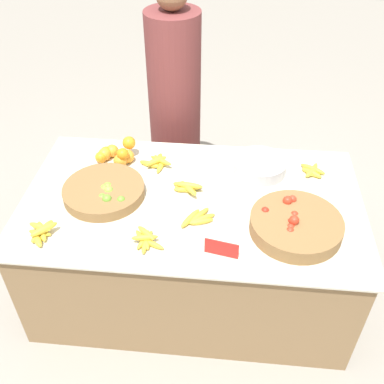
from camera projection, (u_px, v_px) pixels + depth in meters
The scene contains 14 objects.
ground_plane at pixel (192, 283), 2.82m from camera, with size 12.00×12.00×0.00m, color gray.
market_table at pixel (192, 244), 2.60m from camera, with size 1.80×1.05×0.69m.
lime_bowl at pixel (104, 191), 2.38m from camera, with size 0.43×0.43×0.08m.
tomato_basket at pixel (296, 225), 2.17m from camera, with size 0.45×0.45×0.12m.
orange_pile at pixel (116, 154), 2.61m from camera, with size 0.23×0.19×0.13m.
metal_bowl at pixel (260, 166), 2.54m from camera, with size 0.30×0.30×0.07m.
price_sign at pixel (221, 249), 2.04m from camera, with size 0.16×0.04×0.09m.
banana_bunch_middle_right at pixel (198, 218), 2.24m from camera, with size 0.18×0.17×0.03m.
banana_bunch_front_left at pixel (157, 162), 2.59m from camera, with size 0.20×0.19×0.06m.
banana_bunch_back_center at pixel (146, 239), 2.12m from camera, with size 0.17×0.16×0.05m.
banana_bunch_front_right at pixel (312, 171), 2.54m from camera, with size 0.14×0.15×0.03m.
banana_bunch_front_center at pixel (41, 231), 2.15m from camera, with size 0.15×0.20×0.06m.
banana_bunch_middle_left at pixel (188, 187), 2.41m from camera, with size 0.17×0.14×0.06m.
vendor_person at pixel (175, 109), 3.06m from camera, with size 0.35×0.35×1.57m.
Camera 1 is at (0.18, -1.79, 2.24)m, focal length 42.00 mm.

